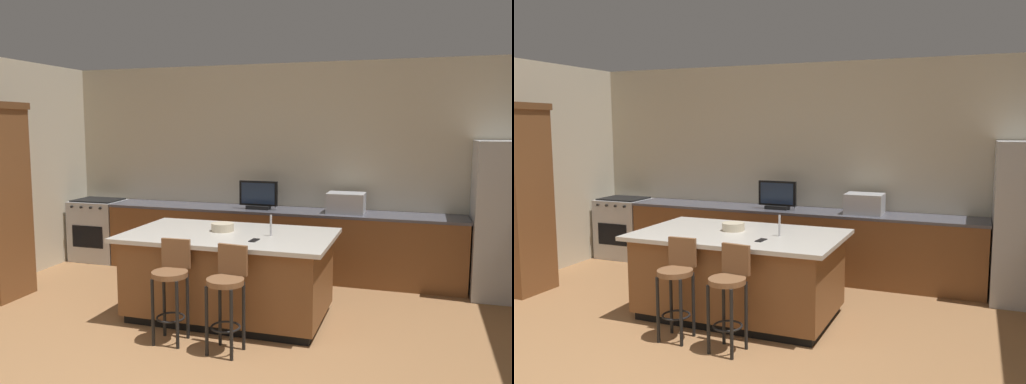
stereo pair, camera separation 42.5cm
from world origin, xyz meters
TOP-DOWN VIEW (x-y plane):
  - wall_back at (0.00, 4.27)m, footprint 7.18×0.12m
  - counter_back at (-0.08, 3.89)m, footprint 4.90×0.62m
  - kitchen_island at (-0.15, 2.20)m, footprint 2.20×1.29m
  - range_oven at (-2.91, 3.88)m, footprint 0.74×0.63m
  - cabinet_tower at (-3.03, 1.99)m, footprint 0.62×0.64m
  - microwave at (0.85, 3.89)m, footprint 0.48×0.36m
  - tv_monitor at (-0.33, 3.83)m, footprint 0.53×0.16m
  - sink_faucet_back at (-0.13, 3.99)m, footprint 0.02×0.02m
  - sink_faucet_island at (0.31, 2.20)m, footprint 0.02×0.02m
  - bar_stool_left at (-0.44, 1.42)m, footprint 0.34×0.34m
  - bar_stool_right at (0.14, 1.35)m, footprint 0.34×0.35m
  - fruit_bowl at (-0.26, 2.29)m, footprint 0.24×0.24m
  - cell_phone at (0.21, 1.93)m, footprint 0.08×0.15m

SIDE VIEW (x-z plane):
  - counter_back at x=-0.08m, z-range 0.00..0.91m
  - range_oven at x=-2.91m, z-range 0.00..0.93m
  - kitchen_island at x=-0.15m, z-range 0.01..0.92m
  - bar_stool_right at x=0.14m, z-range 0.10..1.06m
  - bar_stool_left at x=-0.44m, z-range 0.10..1.06m
  - cell_phone at x=0.21m, z-range 0.91..0.92m
  - fruit_bowl at x=-0.26m, z-range 0.91..1.00m
  - sink_faucet_island at x=0.31m, z-range 0.91..1.13m
  - sink_faucet_back at x=-0.13m, z-range 0.91..1.15m
  - microwave at x=0.85m, z-range 0.91..1.17m
  - tv_monitor at x=-0.33m, z-range 0.90..1.28m
  - cabinet_tower at x=-3.03m, z-range 0.04..2.35m
  - wall_back at x=0.00m, z-range 0.00..2.90m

